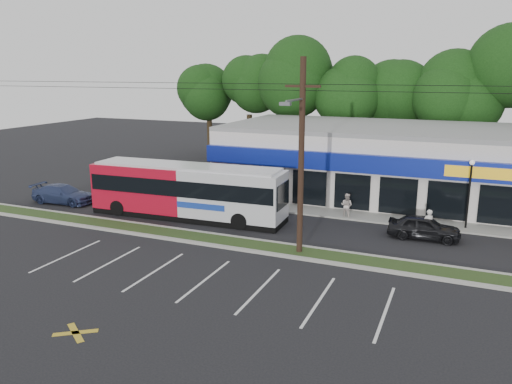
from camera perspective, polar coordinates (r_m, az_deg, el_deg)
The scene contains 15 objects.
ground at distance 26.63m, azimuth -1.91°, elevation -6.82°, with size 120.00×120.00×0.00m, color black.
grass_strip at distance 27.47m, azimuth -1.03°, elevation -6.03°, with size 40.00×1.60×0.12m, color #253716.
curb_south at distance 26.74m, azimuth -1.77°, elevation -6.58°, with size 40.00×0.25×0.14m, color #9E9E93.
curb_north at distance 28.20m, azimuth -0.33°, elevation -5.48°, with size 40.00×0.25×0.14m, color #9E9E93.
sidewalk at distance 33.42m, azimuth 12.50°, elevation -2.77°, with size 32.00×2.20×0.10m, color #9E9E93.
strip_mall at distance 39.44m, azimuth 15.28°, elevation 3.45°, with size 25.00×12.55×5.30m.
utility_pole at distance 25.08m, azimuth 4.79°, elevation 4.66°, with size 50.00×2.77×10.00m.
lamp_post at distance 32.13m, azimuth 23.23°, elevation 0.60°, with size 0.30×0.30×4.25m.
tree_line at distance 49.07m, azimuth 15.61°, elevation 12.12°, with size 46.76×6.76×11.83m.
metrobus at distance 32.51m, azimuth -7.88°, elevation 0.25°, with size 13.08×3.33×3.48m.
car_dark at distance 29.98m, azimuth 18.64°, elevation -3.82°, with size 1.61×3.99×1.36m, color black.
car_silver at distance 34.58m, azimuth -12.33°, elevation -0.93°, with size 1.68×4.83×1.59m, color #A2A3A9.
car_blue at distance 38.65m, azimuth -21.19°, elevation -0.21°, with size 1.88×4.63×1.34m, color navy.
pedestrian_a at distance 29.89m, azimuth 19.06°, elevation -3.52°, with size 0.64×0.42×1.75m, color silver.
pedestrian_b at distance 32.97m, azimuth 10.31°, elevation -1.52°, with size 0.79×0.61×1.62m, color beige.
Camera 1 is at (10.50, -22.63, 9.32)m, focal length 35.00 mm.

